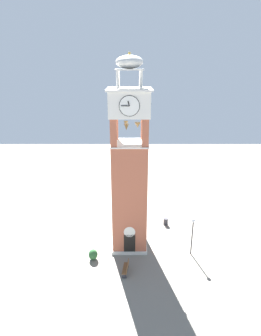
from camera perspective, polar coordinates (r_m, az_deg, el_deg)
ground at (r=30.47m, az=-0.00°, el=-15.11°), size 80.00×80.00×0.00m
clock_tower at (r=26.82m, az=0.00°, el=-1.55°), size 3.87×3.87×18.55m
park_bench at (r=26.81m, az=-0.72°, el=-19.45°), size 0.63×1.64×0.95m
lamp_post at (r=28.32m, az=12.56°, el=-12.07°), size 0.36×0.36×3.92m
trash_bin at (r=33.82m, az=7.27°, el=-10.63°), size 0.52×0.52×0.80m
shrub_near_entry at (r=28.46m, az=-7.35°, el=-16.84°), size 0.85×0.85×1.07m
shrub_left_of_tower at (r=32.23m, az=-1.50°, el=-12.04°), size 1.18×1.18×0.89m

